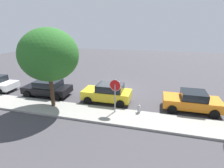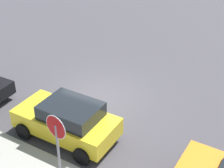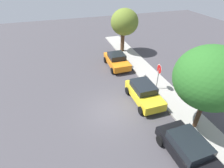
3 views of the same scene
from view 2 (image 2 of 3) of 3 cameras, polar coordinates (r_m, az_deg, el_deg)
The scene contains 3 objects.
ground_plane at distance 15.26m, azimuth -1.90°, elevation -2.20°, with size 60.00×60.00×0.00m, color #423F44.
stop_sign at distance 10.49m, azimuth -9.16°, elevation -8.68°, with size 0.80×0.12×2.50m.
parked_car_yellow at distance 12.69m, azimuth -7.44°, elevation -5.93°, with size 3.86×2.01×1.53m.
Camera 2 is at (-7.00, 10.67, 8.37)m, focal length 55.00 mm.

